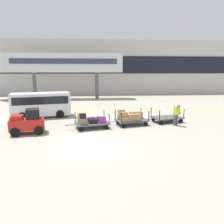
{
  "coord_description": "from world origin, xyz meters",
  "views": [
    {
      "loc": [
        0.11,
        -11.38,
        3.94
      ],
      "look_at": [
        1.3,
        3.83,
        1.02
      ],
      "focal_mm": 34.51,
      "sensor_mm": 36.0,
      "label": 1
    }
  ],
  "objects": [
    {
      "name": "ground_plane",
      "position": [
        0.0,
        0.0,
        0.0
      ],
      "size": [
        120.0,
        120.0,
        0.0
      ],
      "primitive_type": "plane",
      "color": "#A8A08E"
    },
    {
      "name": "shuttle_van",
      "position": [
        -4.55,
        7.34,
        1.23
      ],
      "size": [
        5.11,
        2.95,
        2.1
      ],
      "color": "silver",
      "rests_on": "ground_plane"
    },
    {
      "name": "baggage_tug",
      "position": [
        -4.2,
        2.28,
        0.75
      ],
      "size": [
        2.3,
        1.64,
        1.58
      ],
      "color": "red",
      "rests_on": "ground_plane"
    },
    {
      "name": "apron_lead_line",
      "position": [
        3.4,
        9.42,
        0.0
      ],
      "size": [
        21.51,
        2.04,
        0.01
      ],
      "primitive_type": "cube",
      "rotation": [
        0.0,
        0.0,
        -0.09
      ],
      "color": "yellow",
      "rests_on": "ground_plane"
    },
    {
      "name": "baggage_cart_middle",
      "position": [
        2.65,
        3.95,
        0.57
      ],
      "size": [
        3.09,
        1.9,
        1.14
      ],
      "color": "#4C4C4F",
      "rests_on": "ground_plane"
    },
    {
      "name": "safety_cone_near",
      "position": [
        -5.05,
        11.56,
        0.28
      ],
      "size": [
        0.36,
        0.36,
        0.55
      ],
      "primitive_type": "cone",
      "color": "orange",
      "rests_on": "ground_plane"
    },
    {
      "name": "jet_bridge",
      "position": [
        -5.76,
        19.99,
        4.98
      ],
      "size": [
        18.09,
        3.0,
        6.33
      ],
      "color": "silver",
      "rests_on": "ground_plane"
    },
    {
      "name": "baggage_cart_tail",
      "position": [
        5.68,
        4.66,
        0.35
      ],
      "size": [
        3.09,
        1.9,
        1.1
      ],
      "color": "#4C4C4F",
      "rests_on": "ground_plane"
    },
    {
      "name": "terminal_building",
      "position": [
        0.0,
        25.98,
        4.49
      ],
      "size": [
        48.81,
        2.51,
        8.96
      ],
      "color": "#BCB7AD",
      "rests_on": "ground_plane"
    },
    {
      "name": "baggage_cart_lead",
      "position": [
        -0.22,
        3.23,
        0.52
      ],
      "size": [
        3.09,
        1.9,
        1.15
      ],
      "color": "#4C4C4F",
      "rests_on": "ground_plane"
    },
    {
      "name": "baggage_handler",
      "position": [
        5.98,
        3.48,
        0.87
      ],
      "size": [
        0.51,
        0.53,
        1.56
      ],
      "color": "#4C4C4C",
      "rests_on": "ground_plane"
    }
  ]
}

